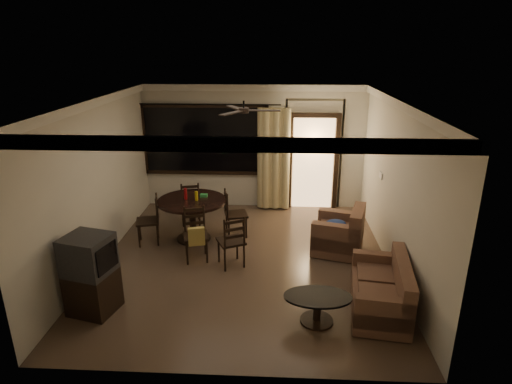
# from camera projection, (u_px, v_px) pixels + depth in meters

# --- Properties ---
(ground) EXTENTS (5.50, 5.50, 0.00)m
(ground) POSITION_uv_depth(u_px,v_px,m) (245.00, 261.00, 7.56)
(ground) COLOR #7F6651
(ground) RESTS_ON ground
(room_shell) EXTENTS (5.50, 6.70, 5.50)m
(room_shell) POSITION_uv_depth(u_px,v_px,m) (280.00, 138.00, 8.59)
(room_shell) COLOR beige
(room_shell) RESTS_ON ground
(dining_table) EXTENTS (1.31, 1.31, 1.04)m
(dining_table) POSITION_uv_depth(u_px,v_px,m) (192.00, 208.00, 8.20)
(dining_table) COLOR black
(dining_table) RESTS_ON ground
(dining_chair_west) EXTENTS (0.51, 0.51, 0.95)m
(dining_chair_west) POSITION_uv_depth(u_px,v_px,m) (149.00, 229.00, 8.16)
(dining_chair_west) COLOR black
(dining_chair_west) RESTS_ON ground
(dining_chair_east) EXTENTS (0.51, 0.51, 0.95)m
(dining_chair_east) POSITION_uv_depth(u_px,v_px,m) (236.00, 222.00, 8.48)
(dining_chair_east) COLOR black
(dining_chair_east) RESTS_ON ground
(dining_chair_south) EXTENTS (0.51, 0.55, 0.95)m
(dining_chair_south) POSITION_uv_depth(u_px,v_px,m) (196.00, 244.00, 7.52)
(dining_chair_south) COLOR black
(dining_chair_south) RESTS_ON ground
(dining_chair_north) EXTENTS (0.51, 0.51, 0.95)m
(dining_chair_north) POSITION_uv_depth(u_px,v_px,m) (191.00, 211.00, 9.05)
(dining_chair_north) COLOR black
(dining_chair_north) RESTS_ON ground
(tv_cabinet) EXTENTS (0.72, 0.68, 1.16)m
(tv_cabinet) POSITION_uv_depth(u_px,v_px,m) (91.00, 274.00, 5.99)
(tv_cabinet) COLOR black
(tv_cabinet) RESTS_ON ground
(sofa) EXTENTS (0.95, 1.51, 0.76)m
(sofa) POSITION_uv_depth(u_px,v_px,m) (384.00, 292.00, 6.07)
(sofa) COLOR #472B21
(sofa) RESTS_ON ground
(armchair) EXTENTS (1.05, 1.05, 0.86)m
(armchair) POSITION_uv_depth(u_px,v_px,m) (341.00, 234.00, 7.78)
(armchair) COLOR #472B21
(armchair) RESTS_ON ground
(coffee_table) EXTENTS (0.93, 0.56, 0.41)m
(coffee_table) POSITION_uv_depth(u_px,v_px,m) (317.00, 304.00, 5.83)
(coffee_table) COLOR black
(coffee_table) RESTS_ON ground
(side_chair) EXTENTS (0.56, 0.56, 0.95)m
(side_chair) POSITION_uv_depth(u_px,v_px,m) (231.00, 250.00, 7.33)
(side_chair) COLOR black
(side_chair) RESTS_ON ground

